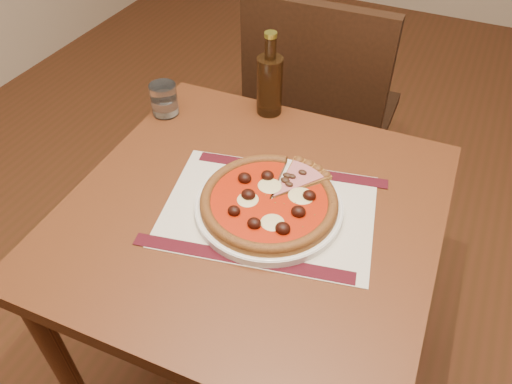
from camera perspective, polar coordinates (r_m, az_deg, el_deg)
table at (r=1.17m, az=-0.42°, el=-5.29°), size 0.83×0.83×0.75m
chair_far at (r=1.75m, az=7.25°, el=9.31°), size 0.47×0.47×0.97m
placemat at (r=1.09m, az=1.47°, el=-2.11°), size 0.51×0.41×0.00m
plate at (r=1.08m, az=1.48°, el=-1.74°), size 0.32×0.32×0.02m
pizza at (r=1.07m, az=1.48°, el=-0.99°), size 0.30×0.30×0.04m
ham_slice at (r=1.12m, az=5.38°, el=1.10°), size 0.10×0.15×0.02m
water_glass at (r=1.37m, az=-10.46°, el=10.37°), size 0.09×0.09×0.09m
bottle at (r=1.34m, az=1.58°, el=12.38°), size 0.07×0.07×0.23m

